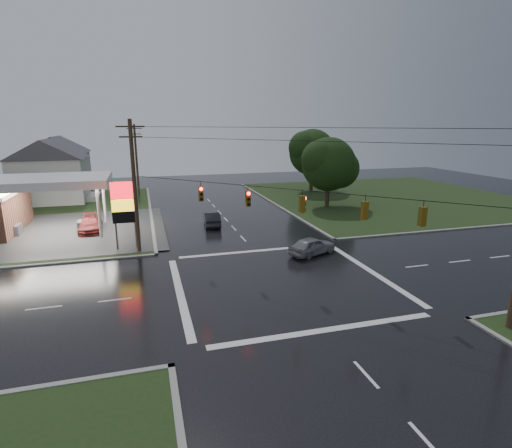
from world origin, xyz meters
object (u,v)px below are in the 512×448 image
object	(u,v)px
utility_pole_nw	(134,185)
utility_pole_n	(136,159)
pylon_sign	(124,204)
car_crossing	(312,246)
house_far	(58,162)
car_north	(212,219)
tree_ne_near	(330,164)
car_pump	(90,224)
tree_ne_far	(313,152)
house_near	(50,170)

from	to	relation	value
utility_pole_nw	utility_pole_n	xyz separation A→B (m)	(0.00, 28.50, -0.25)
pylon_sign	car_crossing	world-z (taller)	pylon_sign
house_far	car_north	distance (m)	37.30
tree_ne_near	utility_pole_nw	bearing A→B (deg)	-152.14
house_far	tree_ne_near	world-z (taller)	tree_ne_near
tree_ne_near	car_pump	distance (m)	29.07
car_north	car_pump	world-z (taller)	car_pump
car_north	house_far	bearing A→B (deg)	-52.26
utility_pole_nw	car_pump	size ratio (longest dim) A/B	2.11
pylon_sign	tree_ne_far	size ratio (longest dim) A/B	0.61
utility_pole_nw	car_north	bearing A→B (deg)	43.81
house_far	car_crossing	size ratio (longest dim) A/B	2.53
tree_ne_near	house_far	bearing A→B (deg)	144.23
pylon_sign	car_north	distance (m)	11.02
utility_pole_n	car_north	size ratio (longest dim) A/B	2.31
utility_pole_nw	utility_pole_n	world-z (taller)	utility_pole_nw
utility_pole_nw	house_near	size ratio (longest dim) A/B	1.00
house_far	pylon_sign	bearing A→B (deg)	-73.02
utility_pole_n	utility_pole_nw	bearing A→B (deg)	-90.00
utility_pole_n	house_far	size ratio (longest dim) A/B	0.95
tree_ne_far	car_crossing	xyz separation A→B (m)	(-12.77, -29.15, -5.43)
utility_pole_nw	car_crossing	world-z (taller)	utility_pole_nw
house_near	car_north	bearing A→B (deg)	-45.51
house_far	tree_ne_far	size ratio (longest dim) A/B	1.13
car_pump	car_crossing	bearing A→B (deg)	-36.67
house_far	car_crossing	xyz separation A→B (m)	(26.33, -43.15, -3.66)
car_crossing	car_pump	bearing A→B (deg)	31.85
house_far	tree_ne_near	size ratio (longest dim) A/B	1.23
pylon_sign	tree_ne_near	size ratio (longest dim) A/B	0.67
house_near	tree_ne_far	distance (m)	38.19
utility_pole_n	car_north	world-z (taller)	utility_pole_n
house_far	tree_ne_far	xyz separation A→B (m)	(39.10, -14.01, 1.77)
house_near	tree_ne_far	bearing A→B (deg)	-3.01
utility_pole_nw	pylon_sign	bearing A→B (deg)	135.00
utility_pole_n	car_north	bearing A→B (deg)	-70.58
car_north	car_pump	bearing A→B (deg)	0.26
utility_pole_nw	house_near	bearing A→B (deg)	113.37
house_near	house_far	size ratio (longest dim) A/B	1.00
tree_ne_near	car_crossing	world-z (taller)	tree_ne_near
tree_ne_near	tree_ne_far	world-z (taller)	tree_ne_far
house_far	car_pump	size ratio (longest dim) A/B	2.12
pylon_sign	utility_pole_n	xyz separation A→B (m)	(1.00, 27.50, 1.46)
pylon_sign	car_north	size ratio (longest dim) A/B	1.32
tree_ne_near	car_north	distance (m)	17.65
house_far	car_north	bearing A→B (deg)	-57.48
car_north	tree_ne_near	bearing A→B (deg)	-156.63
utility_pole_nw	house_near	xyz separation A→B (m)	(-11.45, 26.50, -1.32)
house_near	car_crossing	world-z (taller)	house_near
pylon_sign	car_north	xyz separation A→B (m)	(8.51, 6.20, -3.26)
tree_ne_near	car_north	size ratio (longest dim) A/B	1.97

